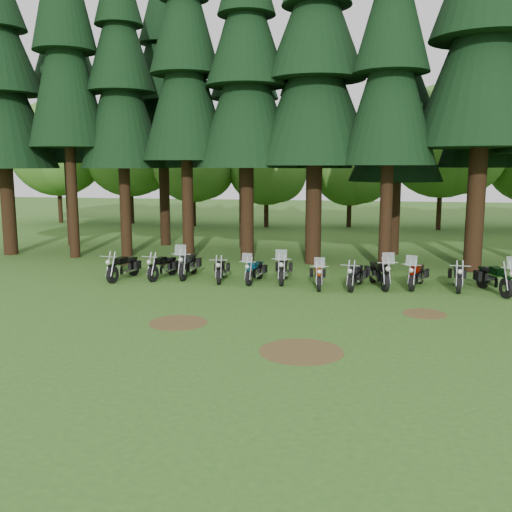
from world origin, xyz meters
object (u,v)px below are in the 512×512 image
(motorcycle_10, at_px, (458,277))
(motorcycle_11, at_px, (494,279))
(motorcycle_4, at_px, (255,271))
(motorcycle_3, at_px, (221,270))
(motorcycle_5, at_px, (283,270))
(motorcycle_0, at_px, (124,268))
(motorcycle_6, at_px, (318,276))
(motorcycle_9, at_px, (417,275))
(motorcycle_2, at_px, (188,265))
(motorcycle_7, at_px, (356,276))
(motorcycle_8, at_px, (379,274))
(motorcycle_1, at_px, (163,267))

(motorcycle_10, bearing_deg, motorcycle_11, -15.75)
(motorcycle_4, bearing_deg, motorcycle_3, -176.03)
(motorcycle_3, distance_m, motorcycle_11, 10.67)
(motorcycle_3, relative_size, motorcycle_5, 0.90)
(motorcycle_0, bearing_deg, motorcycle_11, 8.44)
(motorcycle_6, bearing_deg, motorcycle_9, 3.74)
(motorcycle_2, distance_m, motorcycle_9, 9.46)
(motorcycle_4, bearing_deg, motorcycle_9, 8.11)
(motorcycle_5, xyz_separation_m, motorcycle_10, (6.85, -0.08, -0.03))
(motorcycle_11, bearing_deg, motorcycle_5, 159.02)
(motorcycle_4, relative_size, motorcycle_7, 0.98)
(motorcycle_0, relative_size, motorcycle_7, 1.07)
(motorcycle_6, distance_m, motorcycle_10, 5.39)
(motorcycle_6, distance_m, motorcycle_7, 1.45)
(motorcycle_4, bearing_deg, motorcycle_8, 6.61)
(motorcycle_2, xyz_separation_m, motorcycle_7, (7.10, -0.92, -0.06))
(motorcycle_0, height_order, motorcycle_3, motorcycle_0)
(motorcycle_4, distance_m, motorcycle_5, 1.17)
(motorcycle_5, height_order, motorcycle_6, motorcycle_5)
(motorcycle_4, distance_m, motorcycle_7, 4.10)
(motorcycle_1, bearing_deg, motorcycle_11, 9.38)
(motorcycle_2, relative_size, motorcycle_6, 1.15)
(motorcycle_3, distance_m, motorcycle_5, 2.59)
(motorcycle_3, distance_m, motorcycle_9, 7.88)
(motorcycle_4, relative_size, motorcycle_6, 1.01)
(motorcycle_5, xyz_separation_m, motorcycle_11, (8.09, -0.56, 0.02))
(motorcycle_3, xyz_separation_m, motorcycle_11, (10.66, -0.33, 0.08))
(motorcycle_1, relative_size, motorcycle_8, 0.91)
(motorcycle_2, height_order, motorcycle_4, motorcycle_2)
(motorcycle_2, height_order, motorcycle_8, motorcycle_2)
(motorcycle_9, relative_size, motorcycle_11, 0.90)
(motorcycle_3, bearing_deg, motorcycle_1, 171.01)
(motorcycle_5, bearing_deg, motorcycle_9, -5.28)
(motorcycle_0, xyz_separation_m, motorcycle_4, (5.53, 0.45, -0.04))
(motorcycle_1, distance_m, motorcycle_4, 3.97)
(motorcycle_0, relative_size, motorcycle_8, 0.97)
(motorcycle_11, bearing_deg, motorcycle_10, 141.66)
(motorcycle_9, relative_size, motorcycle_10, 0.98)
(motorcycle_5, relative_size, motorcycle_10, 1.05)
(motorcycle_3, height_order, motorcycle_11, motorcycle_11)
(motorcycle_0, xyz_separation_m, motorcycle_8, (10.52, 0.48, 0.03))
(motorcycle_6, xyz_separation_m, motorcycle_10, (5.34, 0.72, 0.02))
(motorcycle_5, relative_size, motorcycle_9, 1.07)
(motorcycle_6, xyz_separation_m, motorcycle_7, (1.44, 0.15, 0.01))
(motorcycle_2, bearing_deg, motorcycle_11, -6.35)
(motorcycle_6, height_order, motorcycle_11, motorcycle_11)
(motorcycle_3, height_order, motorcycle_7, motorcycle_7)
(motorcycle_1, height_order, motorcycle_2, motorcycle_2)
(motorcycle_1, height_order, motorcycle_6, motorcycle_6)
(motorcycle_8, relative_size, motorcycle_11, 0.99)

